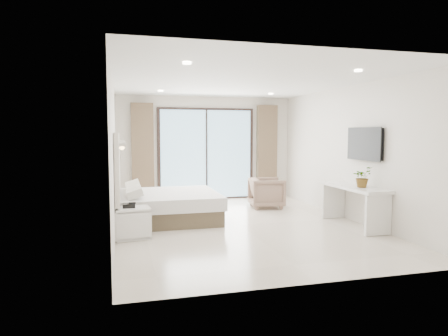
% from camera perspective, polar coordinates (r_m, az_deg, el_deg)
% --- Properties ---
extents(ground, '(6.20, 6.20, 0.00)m').
position_cam_1_polar(ground, '(7.71, 2.31, -8.11)').
color(ground, beige).
rests_on(ground, ground).
extents(room_shell, '(4.62, 6.22, 2.72)m').
position_cam_1_polar(room_shell, '(8.25, -0.63, 3.83)').
color(room_shell, silver).
rests_on(room_shell, ground).
extents(bed, '(1.99, 1.90, 0.70)m').
position_cam_1_polar(bed, '(8.14, -8.21, -5.35)').
color(bed, brown).
rests_on(bed, ground).
extents(nightstand, '(0.61, 0.52, 0.51)m').
position_cam_1_polar(nightstand, '(6.87, -12.95, -7.65)').
color(nightstand, white).
rests_on(nightstand, ground).
extents(phone, '(0.20, 0.16, 0.07)m').
position_cam_1_polar(phone, '(6.82, -13.44, -5.25)').
color(phone, black).
rests_on(phone, nightstand).
extents(console_desk, '(0.51, 1.64, 0.77)m').
position_cam_1_polar(console_desk, '(7.89, 18.08, -3.88)').
color(console_desk, white).
rests_on(console_desk, ground).
extents(plant, '(0.45, 0.48, 0.30)m').
position_cam_1_polar(plant, '(7.64, 19.14, -1.52)').
color(plant, '#33662D').
rests_on(plant, console_desk).
extents(armchair, '(0.80, 0.84, 0.77)m').
position_cam_1_polar(armchair, '(9.46, 6.11, -3.33)').
color(armchair, '#7C5F51').
rests_on(armchair, ground).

